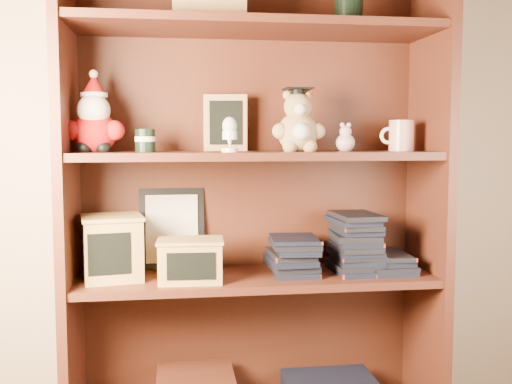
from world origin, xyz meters
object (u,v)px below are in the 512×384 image
(bookcase, at_px, (253,203))
(treats_box, at_px, (112,247))
(teacher_mug, at_px, (401,136))
(grad_teddy_bear, at_px, (298,127))

(bookcase, xyz_separation_m, treats_box, (-0.45, -0.05, -0.13))
(bookcase, bearing_deg, teacher_mug, -5.96)
(grad_teddy_bear, distance_m, treats_box, 0.70)
(bookcase, bearing_deg, grad_teddy_bear, -22.43)
(bookcase, xyz_separation_m, teacher_mug, (0.48, -0.05, 0.22))
(bookcase, relative_size, grad_teddy_bear, 7.65)
(bookcase, relative_size, treats_box, 7.49)
(treats_box, bearing_deg, teacher_mug, 0.05)
(treats_box, bearing_deg, bookcase, 6.49)
(bookcase, height_order, treats_box, bookcase)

